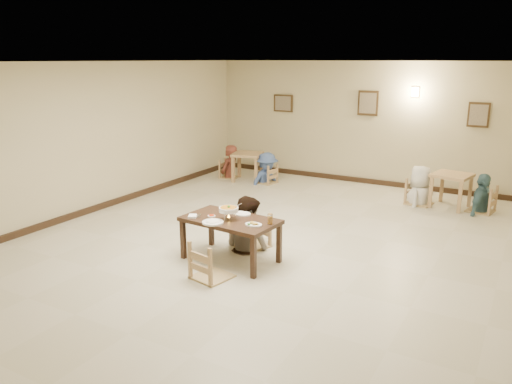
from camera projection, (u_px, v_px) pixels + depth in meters
The scene contains 31 objects.
floor at pixel (267, 243), 8.51m from camera, with size 10.00×10.00×0.00m, color beige.
ceiling at pixel (268, 62), 7.73m from camera, with size 10.00×10.00×0.00m, color silver.
wall_back at pixel (363, 123), 12.32m from camera, with size 10.00×10.00×0.00m, color #C3B790.
wall_left at pixel (93, 138), 10.03m from camera, with size 10.00×10.00×0.00m, color #C3B790.
baseboard_back at pixel (360, 180), 12.67m from camera, with size 8.00×0.06×0.12m, color black.
baseboard_left at pixel (100, 207), 10.38m from camera, with size 0.06×10.00×0.12m, color black.
picture_a at pixel (283, 103), 13.23m from camera, with size 0.55×0.04×0.45m.
picture_b at pixel (368, 103), 12.10m from camera, with size 0.50×0.04×0.60m.
picture_c at pixel (479, 115), 10.95m from camera, with size 0.45×0.04×0.55m.
wall_sconce at pixel (415, 92), 11.51m from camera, with size 0.16×0.05×0.22m, color #FFD88C.
main_table at pixel (230, 224), 7.64m from camera, with size 1.51×0.93×0.68m.
chair_far at pixel (252, 217), 8.22m from camera, with size 0.49×0.49×1.04m.
chair_near at pixel (211, 243), 7.04m from camera, with size 0.50×0.50×1.06m.
main_diner at pixel (247, 196), 8.06m from camera, with size 0.87×0.68×1.79m, color gray.
curry_warmer at pixel (229, 210), 7.54m from camera, with size 0.33×0.30×0.27m.
rice_plate_far at pixel (242, 214), 7.82m from camera, with size 0.30×0.30×0.07m.
rice_plate_near at pixel (213, 222), 7.41m from camera, with size 0.32×0.32×0.07m.
fried_plate at pixel (253, 224), 7.30m from camera, with size 0.26×0.26×0.06m.
chili_dish at pixel (212, 216), 7.71m from camera, with size 0.12×0.12×0.02m.
napkin_cutlery at pixel (193, 216), 7.69m from camera, with size 0.21×0.26×0.03m.
drink_glass at pixel (270, 219), 7.35m from camera, with size 0.08×0.08×0.16m.
bg_table_left at pixel (247, 158), 12.74m from camera, with size 0.89×0.89×0.72m.
bg_table_right at pixel (452, 180), 10.42m from camera, with size 0.85×0.85×0.72m.
bg_chair_ll at pixel (229, 161), 13.06m from camera, with size 0.44×0.44×0.93m.
bg_chair_lr at pixel (267, 165), 12.50m from camera, with size 0.43×0.43×0.93m.
bg_chair_rl at pixel (421, 180), 10.66m from camera, with size 0.50×0.50×1.07m.
bg_chair_rr at pixel (483, 187), 10.13m from camera, with size 0.49×0.49×1.04m.
bg_diner_a at pixel (229, 145), 12.95m from camera, with size 0.64×0.42×1.75m, color brown.
bg_diner_b at pixel (267, 153), 12.42m from camera, with size 1.01×0.58×1.56m, color #4F6AA3.
bg_diner_c at pixel (422, 166), 10.58m from camera, with size 0.82×0.54×1.68m, color silver.
bg_diner_d at pixel (484, 174), 10.06m from camera, with size 0.94×0.39×1.60m, color slate.
Camera 1 is at (3.78, -7.04, 3.05)m, focal length 35.00 mm.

